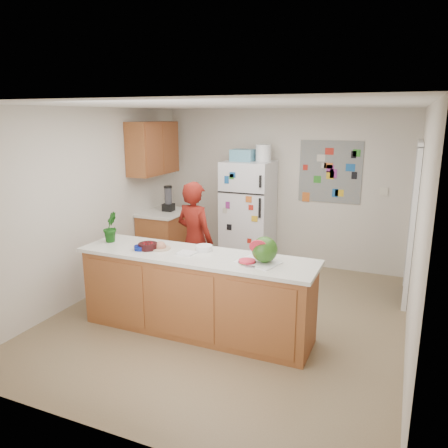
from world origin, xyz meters
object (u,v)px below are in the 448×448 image
at_px(person, 195,240).
at_px(cherry_bowl, 148,246).
at_px(watermelon, 265,250).
at_px(refrigerator, 248,214).

height_order(person, cherry_bowl, person).
relative_size(person, watermelon, 5.88).
distance_m(refrigerator, cherry_bowl, 2.45).
bearing_deg(person, watermelon, 158.94).
distance_m(refrigerator, watermelon, 2.60).
height_order(person, watermelon, person).
bearing_deg(cherry_bowl, refrigerator, 82.32).
height_order(refrigerator, watermelon, refrigerator).
relative_size(watermelon, cherry_bowl, 1.23).
bearing_deg(person, cherry_bowl, 97.44).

